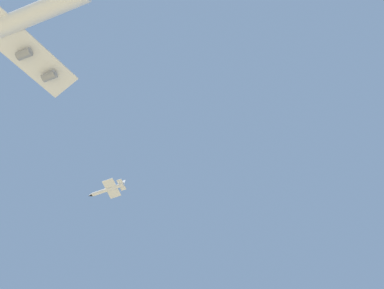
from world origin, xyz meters
TOP-DOWN VIEW (x-y plane):
  - chase_jet_lead at (64.97, 90.33)m, footprint 11.78×13.71m

SIDE VIEW (x-z plane):
  - chase_jet_lead at x=64.97m, z-range 134.65..138.65m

